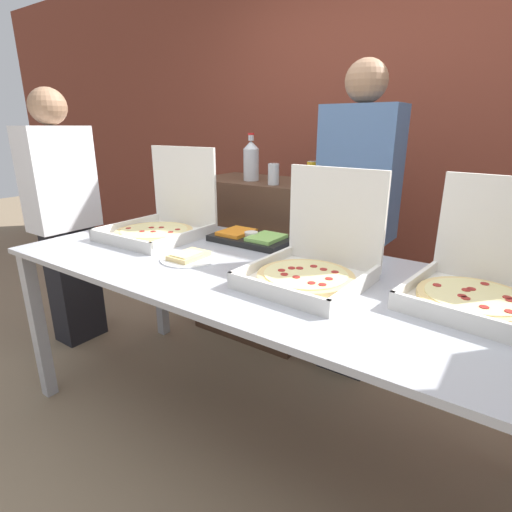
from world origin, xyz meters
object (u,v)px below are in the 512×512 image
object	(u,v)px
pizza_box_far_left	(481,281)
person_guest_plaid	(355,223)
pizza_box_near_right	(162,220)
person_guest_cap	(64,217)
paper_plate_front_center	(189,257)
pizza_box_near_left	(313,261)
soda_can_colored	(312,172)
soda_can_silver	(274,174)
veggie_tray	(251,238)
soda_bottle	(251,160)

from	to	relation	value
pizza_box_far_left	person_guest_plaid	bearing A→B (deg)	144.45
pizza_box_near_right	person_guest_cap	xyz separation A→B (m)	(-0.82, -0.08, -0.07)
paper_plate_front_center	person_guest_cap	bearing A→B (deg)	173.58
pizza_box_near_left	pizza_box_near_right	bearing A→B (deg)	174.76
pizza_box_near_right	person_guest_plaid	size ratio (longest dim) A/B	0.28
pizza_box_near_left	person_guest_cap	world-z (taller)	person_guest_cap
pizza_box_near_right	person_guest_plaid	world-z (taller)	person_guest_plaid
soda_can_colored	person_guest_cap	world-z (taller)	person_guest_cap
pizza_box_near_left	soda_can_silver	bearing A→B (deg)	134.30
veggie_tray	soda_can_colored	xyz separation A→B (m)	(-0.01, 0.67, 0.27)
pizza_box_near_left	paper_plate_front_center	size ratio (longest dim) A/B	1.75
pizza_box_far_left	soda_can_colored	size ratio (longest dim) A/B	3.76
veggie_tray	soda_can_silver	xyz separation A→B (m)	(-0.13, 0.41, 0.27)
pizza_box_near_left	pizza_box_near_right	size ratio (longest dim) A/B	0.92
pizza_box_far_left	person_guest_plaid	xyz separation A→B (m)	(-0.68, 0.62, -0.01)
soda_bottle	soda_can_colored	bearing A→B (deg)	26.80
veggie_tray	person_guest_plaid	world-z (taller)	person_guest_plaid
pizza_box_far_left	soda_can_silver	size ratio (longest dim) A/B	3.76
pizza_box_near_right	veggie_tray	world-z (taller)	pizza_box_near_right
veggie_tray	person_guest_cap	bearing A→B (deg)	-169.39
pizza_box_near_left	person_guest_plaid	world-z (taller)	person_guest_plaid
paper_plate_front_center	veggie_tray	size ratio (longest dim) A/B	0.62
pizza_box_near_right	person_guest_cap	distance (m)	0.83
soda_can_colored	veggie_tray	bearing A→B (deg)	-88.80
pizza_box_near_right	person_guest_plaid	bearing A→B (deg)	35.56
paper_plate_front_center	pizza_box_far_left	bearing A→B (deg)	11.67
pizza_box_far_left	veggie_tray	world-z (taller)	pizza_box_far_left
pizza_box_near_left	paper_plate_front_center	world-z (taller)	pizza_box_near_left
veggie_tray	soda_bottle	bearing A→B (deg)	125.49
pizza_box_far_left	veggie_tray	bearing A→B (deg)	178.40
soda_bottle	pizza_box_near_right	bearing A→B (deg)	-100.63
pizza_box_near_left	person_guest_cap	bearing A→B (deg)	-179.07
paper_plate_front_center	soda_can_colored	distance (m)	1.09
pizza_box_near_left	person_guest_plaid	distance (m)	0.77
soda_can_silver	soda_bottle	bearing A→B (deg)	159.40
paper_plate_front_center	soda_can_colored	world-z (taller)	soda_can_colored
paper_plate_front_center	veggie_tray	xyz separation A→B (m)	(0.07, 0.38, 0.01)
veggie_tray	soda_can_colored	bearing A→B (deg)	91.20
veggie_tray	soda_can_silver	bearing A→B (deg)	107.86
veggie_tray	pizza_box_near_left	bearing A→B (deg)	-30.19
paper_plate_front_center	person_guest_plaid	bearing A→B (deg)	62.74
person_guest_plaid	person_guest_cap	world-z (taller)	person_guest_plaid
pizza_box_near_left	soda_bottle	size ratio (longest dim) A/B	1.54
pizza_box_near_right	pizza_box_far_left	bearing A→B (deg)	-0.52
pizza_box_far_left	soda_bottle	xyz separation A→B (m)	(-1.40, 0.65, 0.29)
soda_bottle	soda_can_silver	distance (m)	0.25
pizza_box_near_left	paper_plate_front_center	xyz separation A→B (m)	(-0.57, -0.09, -0.06)
paper_plate_front_center	person_guest_plaid	size ratio (longest dim) A/B	0.15
pizza_box_near_right	soda_can_silver	distance (m)	0.70
person_guest_cap	soda_bottle	bearing A→B (deg)	128.19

